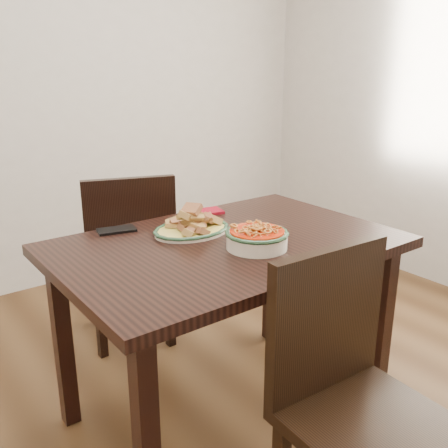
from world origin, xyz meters
TOP-DOWN VIEW (x-y plane):
  - floor at (0.00, 0.00)m, footprint 3.50×3.50m
  - wall_back at (0.00, 1.75)m, footprint 3.50×0.10m
  - dining_table at (-0.14, 0.04)m, footprint 1.24×0.83m
  - chair_far at (-0.19, 0.76)m, footprint 0.54×0.54m
  - chair_near at (-0.19, -0.60)m, footprint 0.44×0.44m
  - fish_plate at (-0.19, 0.20)m, footprint 0.30×0.24m
  - noodle_bowl at (-0.10, -0.08)m, footprint 0.23×0.23m
  - smartphone at (-0.42, 0.39)m, footprint 0.16×0.11m
  - napkin at (0.02, 0.38)m, footprint 0.13×0.11m

SIDE VIEW (x-z plane):
  - floor at x=0.00m, z-range 0.00..0.00m
  - chair_far at x=-0.19m, z-range 0.05..0.94m
  - chair_near at x=-0.19m, z-range 0.05..0.94m
  - dining_table at x=-0.14m, z-range 0.28..1.03m
  - smartphone at x=-0.42m, z-range 0.75..0.76m
  - napkin at x=0.02m, z-range 0.75..0.76m
  - noodle_bowl at x=-0.10m, z-range 0.75..0.84m
  - fish_plate at x=-0.19m, z-range 0.74..0.85m
  - wall_back at x=0.00m, z-range 0.00..2.60m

